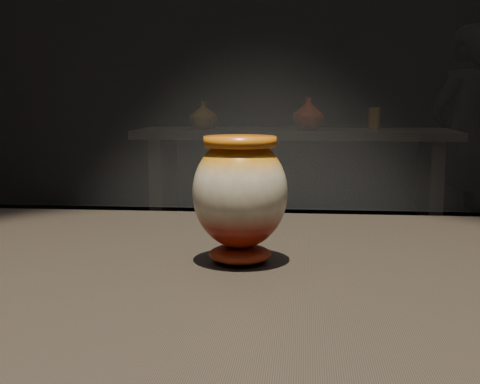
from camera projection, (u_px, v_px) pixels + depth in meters
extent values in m
cube|color=black|center=(287.00, 38.00, 5.73)|extent=(8.00, 3.20, 0.04)
cube|color=black|center=(179.00, 281.00, 0.91)|extent=(2.00, 0.80, 0.05)
ellipsoid|color=maroon|center=(240.00, 254.00, 0.91)|extent=(0.10, 0.10, 0.02)
ellipsoid|color=beige|center=(240.00, 193.00, 0.90)|extent=(0.15, 0.15, 0.15)
cylinder|color=orange|center=(240.00, 141.00, 0.89)|extent=(0.11, 0.11, 0.01)
cube|color=black|center=(295.00, 133.00, 4.23)|extent=(2.00, 0.60, 0.05)
cube|color=black|center=(164.00, 201.00, 4.38)|extent=(0.08, 0.50, 0.85)
cube|color=black|center=(429.00, 206.00, 4.22)|extent=(0.08, 0.50, 0.85)
imported|color=brown|center=(204.00, 115.00, 4.24)|extent=(0.19, 0.19, 0.18)
imported|color=maroon|center=(308.00, 114.00, 4.17)|extent=(0.27, 0.27, 0.20)
cylinder|color=brown|center=(374.00, 119.00, 4.21)|extent=(0.07, 0.07, 0.14)
imported|color=black|center=(462.00, 137.00, 4.93)|extent=(0.70, 0.67, 1.62)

